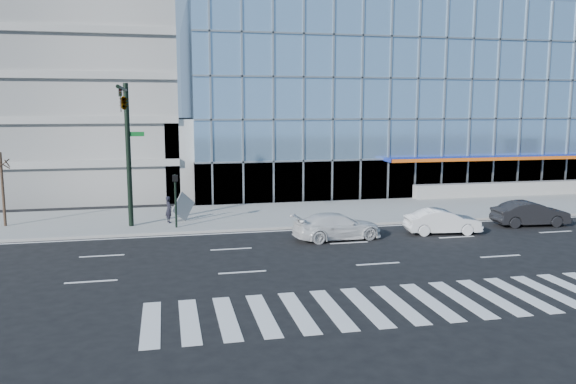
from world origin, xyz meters
name	(u,v)px	position (x,y,z in m)	size (l,w,h in m)	color
ground	(349,243)	(0.00, 0.00, 0.00)	(160.00, 160.00, 0.00)	black
sidewalk	(309,213)	(0.00, 8.00, 0.07)	(120.00, 8.00, 0.15)	gray
theatre_building	(401,101)	(14.00, 26.00, 7.50)	(42.00, 26.00, 15.00)	#80ACD5
parking_garage	(31,70)	(-20.00, 26.00, 10.00)	(24.00, 24.00, 20.00)	gray
ramp_block	(204,157)	(-6.00, 18.00, 3.00)	(6.00, 8.00, 6.00)	gray
traffic_signal	(125,120)	(-11.00, 4.57, 6.16)	(1.14, 5.74, 8.00)	black
ped_signal_post	(175,192)	(-8.50, 4.94, 2.14)	(0.30, 0.33, 3.00)	black
street_tree_near	(1,162)	(-18.00, 7.50, 3.78)	(1.10, 1.10, 4.23)	#332319
white_suv	(337,226)	(-0.34, 0.96, 0.68)	(1.91, 4.69, 1.36)	silver
white_sedan	(443,221)	(5.66, 0.97, 0.67)	(1.41, 4.05, 1.33)	silver
dark_sedan	(530,214)	(11.66, 1.80, 0.71)	(1.51, 4.32, 1.42)	black
pedestrian	(169,209)	(-8.89, 6.46, 0.93)	(0.57, 0.37, 1.56)	black
tilted_panel	(183,206)	(-8.04, 6.55, 1.06)	(1.30, 0.06, 1.30)	gray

